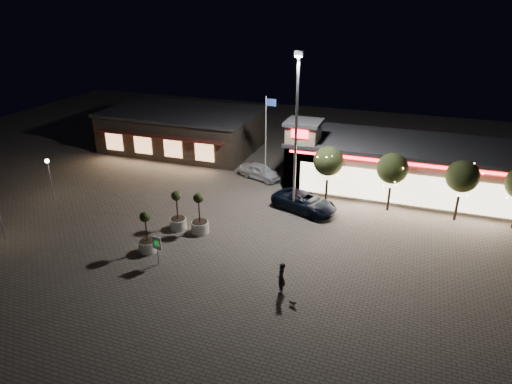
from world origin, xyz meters
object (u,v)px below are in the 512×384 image
(planter_left, at_px, (178,217))
(planter_mid, at_px, (147,239))
(white_sedan, at_px, (261,171))
(pickup_truck, at_px, (304,202))
(valet_sign, at_px, (157,245))
(pedestrian, at_px, (281,278))

(planter_left, distance_m, planter_mid, 3.57)
(white_sedan, bearing_deg, planter_mid, -170.97)
(pickup_truck, relative_size, planter_mid, 1.81)
(pickup_truck, distance_m, valet_sign, 12.85)
(valet_sign, bearing_deg, pedestrian, -1.45)
(pedestrian, height_order, planter_mid, planter_mid)
(valet_sign, bearing_deg, planter_mid, 141.52)
(white_sedan, distance_m, planter_mid, 15.25)
(planter_left, relative_size, planter_mid, 1.02)
(pedestrian, bearing_deg, planter_left, -128.79)
(white_sedan, xyz_separation_m, pedestrian, (6.91, -16.38, 0.24))
(pickup_truck, relative_size, white_sedan, 1.26)
(pedestrian, bearing_deg, white_sedan, -168.06)
(white_sedan, bearing_deg, planter_left, -172.46)
(pickup_truck, relative_size, valet_sign, 2.67)
(pickup_truck, distance_m, white_sedan, 7.65)
(pickup_truck, bearing_deg, valet_sign, 167.95)
(pedestrian, relative_size, valet_sign, 0.96)
(planter_left, xyz_separation_m, valet_sign, (1.14, -4.75, 0.46))
(pickup_truck, distance_m, planter_left, 10.05)
(pedestrian, distance_m, valet_sign, 8.25)
(pickup_truck, xyz_separation_m, white_sedan, (-5.51, 5.31, -0.02))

